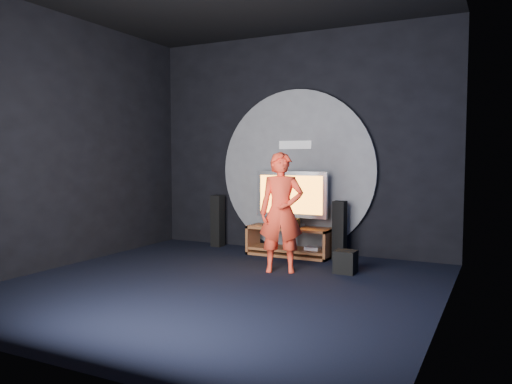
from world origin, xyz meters
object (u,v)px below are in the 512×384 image
tower_speaker_left (218,221)px  tower_speaker_right (340,230)px  tv (291,196)px  player (281,212)px  subwoofer (346,262)px  media_console (290,243)px

tower_speaker_left → tower_speaker_right: (2.20, -0.15, 0.00)m
tv → player: size_ratio=0.73×
tower_speaker_left → player: 2.18m
tower_speaker_right → player: bearing=-112.4°
subwoofer → player: 1.07m
media_console → tower_speaker_right: 0.81m
media_console → player: size_ratio=0.82×
media_console → tower_speaker_left: (-1.43, 0.21, 0.24)m
tower_speaker_right → subwoofer: size_ratio=2.93×
media_console → subwoofer: (1.10, -0.74, -0.05)m
media_console → tower_speaker_left: size_ratio=1.49×
player → tower_speaker_left: bearing=121.7°
media_console → tv: tv is taller
tower_speaker_right → subwoofer: 0.91m
media_console → tv: size_ratio=1.13×
media_console → player: 1.25m
tv → tower_speaker_right: 0.92m
tv → tower_speaker_right: bearing=-0.5°
media_console → player: bearing=-73.3°
tower_speaker_left → player: size_ratio=0.55×
subwoofer → player: bearing=-158.6°
tv → subwoofer: tv is taller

